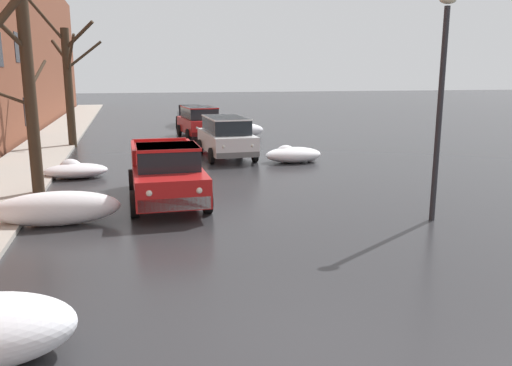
{
  "coord_description": "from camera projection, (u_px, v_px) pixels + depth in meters",
  "views": [
    {
      "loc": [
        -2.2,
        -5.86,
        3.67
      ],
      "look_at": [
        0.85,
        6.17,
        1.02
      ],
      "focal_mm": 35.87,
      "sensor_mm": 36.0,
      "label": 1
    }
  ],
  "objects": [
    {
      "name": "ground_plane",
      "position": [
        307.0,
        354.0,
        6.85
      ],
      "size": [
        200.0,
        200.0,
        0.0
      ],
      "primitive_type": "plane",
      "color": "#2B2B2D"
    },
    {
      "name": "left_sidewalk_slab",
      "position": [
        35.0,
        158.0,
        22.41
      ],
      "size": [
        2.74,
        80.0,
        0.12
      ],
      "primitive_type": "cube",
      "color": "#A8A399",
      "rests_on": "ground"
    },
    {
      "name": "snow_bank_near_corner_left",
      "position": [
        57.0,
        209.0,
        12.61
      ],
      "size": [
        3.03,
        0.97,
        0.85
      ],
      "color": "white",
      "rests_on": "ground"
    },
    {
      "name": "snow_bank_along_left_kerb",
      "position": [
        229.0,
        125.0,
        34.95
      ],
      "size": [
        2.06,
        1.02,
        0.64
      ],
      "color": "white",
      "rests_on": "ground"
    },
    {
      "name": "snow_bank_near_corner_right",
      "position": [
        237.0,
        130.0,
        29.95
      ],
      "size": [
        3.11,
        1.39,
        0.88
      ],
      "color": "white",
      "rests_on": "ground"
    },
    {
      "name": "snow_bank_along_right_kerb",
      "position": [
        75.0,
        170.0,
        18.47
      ],
      "size": [
        2.22,
        1.3,
        0.66
      ],
      "color": "white",
      "rests_on": "ground"
    },
    {
      "name": "snow_bank_far_right_pile",
      "position": [
        293.0,
        155.0,
        21.68
      ],
      "size": [
        2.42,
        1.36,
        0.72
      ],
      "color": "white",
      "rests_on": "ground"
    },
    {
      "name": "bare_tree_second_along_sidewalk",
      "position": [
        28.0,
        93.0,
        15.04
      ],
      "size": [
        2.51,
        3.03,
        6.07
      ],
      "color": "#382B1E",
      "rests_on": "ground"
    },
    {
      "name": "bare_tree_mid_block",
      "position": [
        69.0,
        80.0,
        25.51
      ],
      "size": [
        3.2,
        3.09,
        7.11
      ],
      "color": "#382B1E",
      "rests_on": "ground"
    },
    {
      "name": "pickup_truck_red_approaching_near_lane",
      "position": [
        166.0,
        173.0,
        14.77
      ],
      "size": [
        2.14,
        5.2,
        1.76
      ],
      "color": "red",
      "rests_on": "ground"
    },
    {
      "name": "suv_white_parked_kerbside_close",
      "position": [
        226.0,
        136.0,
        22.72
      ],
      "size": [
        2.13,
        4.65,
        1.82
      ],
      "color": "silver",
      "rests_on": "ground"
    },
    {
      "name": "suv_red_parked_kerbside_mid",
      "position": [
        199.0,
        121.0,
        29.82
      ],
      "size": [
        2.35,
        4.45,
        1.82
      ],
      "color": "red",
      "rests_on": "ground"
    },
    {
      "name": "sedan_black_parked_far_down_block",
      "position": [
        190.0,
        115.0,
        37.0
      ],
      "size": [
        2.32,
        4.55,
        1.42
      ],
      "color": "black",
      "rests_on": "ground"
    },
    {
      "name": "street_lamp_post",
      "position": [
        441.0,
        98.0,
        12.5
      ],
      "size": [
        0.44,
        0.24,
        5.49
      ],
      "color": "#28282D",
      "rests_on": "ground"
    }
  ]
}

